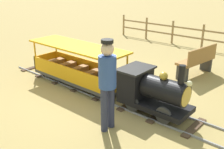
{
  "coord_description": "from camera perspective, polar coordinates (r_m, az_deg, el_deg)",
  "views": [
    {
      "loc": [
        4.01,
        3.66,
        2.56
      ],
      "look_at": [
        0.0,
        0.21,
        0.55
      ],
      "focal_mm": 42.01,
      "sensor_mm": 36.0,
      "label": 1
    }
  ],
  "objects": [
    {
      "name": "track",
      "position": [
        5.99,
        -1.45,
        -4.33
      ],
      "size": [
        0.78,
        6.4,
        0.04
      ],
      "color": "gray",
      "rests_on": "ground_plane"
    },
    {
      "name": "park_bench",
      "position": [
        7.35,
        18.07,
        2.8
      ],
      "size": [
        1.34,
        0.59,
        0.82
      ],
      "color": "olive",
      "rests_on": "ground_plane"
    },
    {
      "name": "passenger_car",
      "position": [
        6.43,
        -7.45,
        1.19
      ],
      "size": [
        0.84,
        2.7,
        0.97
      ],
      "color": "#3F3F3F",
      "rests_on": "ground_plane"
    },
    {
      "name": "ground_plane",
      "position": [
        6.0,
        -1.55,
        -4.44
      ],
      "size": [
        60.0,
        60.0,
        0.0
      ],
      "primitive_type": "plane",
      "color": "#A38C51"
    },
    {
      "name": "conductor_person",
      "position": [
        4.34,
        -1.0,
        -0.92
      ],
      "size": [
        0.3,
        0.3,
        1.62
      ],
      "color": "#282D47",
      "rests_on": "ground_plane"
    },
    {
      "name": "locomotive",
      "position": [
        5.14,
        8.5,
        -3.3
      ],
      "size": [
        0.74,
        1.45,
        1.08
      ],
      "color": "black",
      "rests_on": "ground_plane"
    },
    {
      "name": "fence_section",
      "position": [
        10.24,
        19.16,
        7.97
      ],
      "size": [
        0.08,
        7.48,
        0.9
      ],
      "color": "#93754C",
      "rests_on": "ground_plane"
    }
  ]
}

